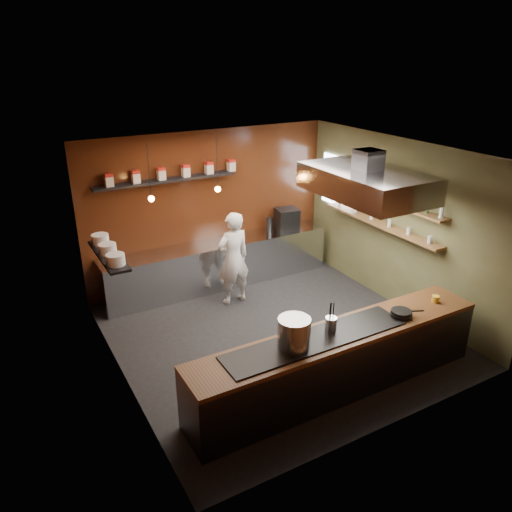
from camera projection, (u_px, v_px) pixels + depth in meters
floor at (277, 335)px, 8.24m from camera, size 5.00×5.00×0.00m
back_wall at (210, 208)px, 9.66m from camera, size 5.00×0.00×5.00m
left_wall at (116, 287)px, 6.53m from camera, size 0.00×5.00×5.00m
right_wall at (399, 225)px, 8.78m from camera, size 0.00×5.00×5.00m
ceiling at (280, 154)px, 7.07m from camera, size 5.00×5.00×0.00m
window_pane at (338, 182)px, 9.97m from camera, size 0.00×1.00×1.00m
prep_counter at (219, 264)px, 9.81m from camera, size 4.60×0.65×0.90m
pass_counter at (338, 361)px, 6.77m from camera, size 4.40×0.72×0.94m
tin_shelf at (166, 180)px, 8.87m from camera, size 2.60×0.26×0.04m
plate_shelf at (108, 255)px, 7.38m from camera, size 0.30×1.40×0.04m
bottle_shelf_upper at (382, 199)px, 8.79m from camera, size 0.26×2.80×0.04m
bottle_shelf_lower at (380, 224)px, 8.97m from camera, size 0.26×2.80×0.04m
extractor_hood at (366, 182)px, 7.53m from camera, size 1.20×2.00×0.72m
pendant_left at (151, 196)px, 8.13m from camera, size 0.10×0.10×0.95m
pendant_right at (218, 186)px, 8.67m from camera, size 0.10×0.10×0.95m
storage_tins at (174, 172)px, 8.88m from camera, size 2.43×0.13×0.22m
plate_stacks at (108, 249)px, 7.34m from camera, size 0.26×1.16×0.16m
bottles at (383, 191)px, 8.73m from camera, size 0.06×2.66×0.24m
wine_glasses at (380, 219)px, 8.94m from camera, size 0.07×2.37×0.13m
stockpot_large at (294, 333)px, 6.16m from camera, size 0.42×0.42×0.40m
stockpot_small at (295, 331)px, 6.29m from camera, size 0.37×0.37×0.32m
utensil_crock at (331, 324)px, 6.55m from camera, size 0.17×0.17×0.20m
frying_pan at (401, 313)px, 6.95m from camera, size 0.45×0.31×0.08m
butter_jar at (436, 299)px, 7.34m from camera, size 0.12×0.12×0.10m
espresso_machine at (287, 219)px, 10.27m from camera, size 0.50×0.48×0.43m
chef at (233, 258)px, 8.98m from camera, size 0.66×0.46×1.74m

